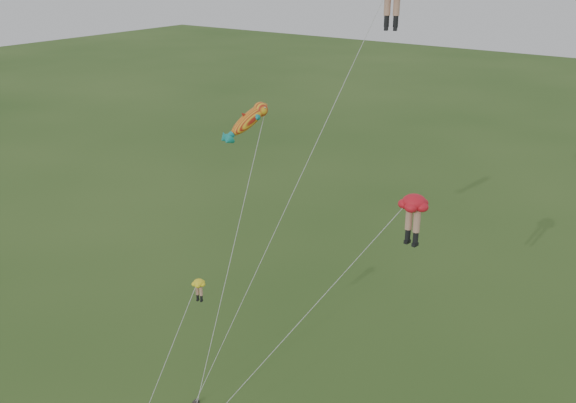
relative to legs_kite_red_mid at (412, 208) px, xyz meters
The scene contains 3 objects.
legs_kite_red_mid is the anchor object (origin of this frame).
legs_kite_yellow 12.57m from the legs_kite_red_mid, 143.48° to the right, with size 1.67×4.79×7.98m.
fish_kite 10.26m from the legs_kite_red_mid, behind, with size 2.49×9.00×16.87m.
Camera 1 is at (20.59, -22.14, 24.51)m, focal length 40.00 mm.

